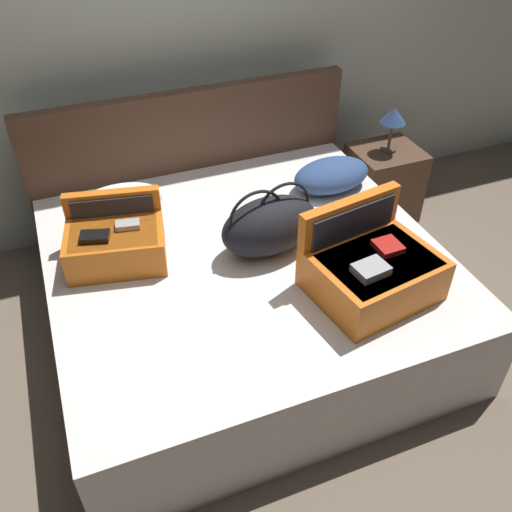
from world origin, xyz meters
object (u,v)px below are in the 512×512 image
pillow_center_head (331,175)px  nightstand (382,183)px  bed (247,291)px  hard_case_large (372,269)px  duffel_bag (270,225)px  hard_case_medium (116,241)px  pillow_near_headboard (119,203)px  table_lamp (393,118)px

pillow_center_head → nightstand: bearing=24.5°
bed → hard_case_large: 0.74m
hard_case_large → duffel_bag: 0.56m
hard_case_large → hard_case_medium: bearing=138.3°
pillow_center_head → hard_case_large: bearing=-106.1°
pillow_near_headboard → table_lamp: (1.79, 0.09, 0.15)m
hard_case_medium → pillow_center_head: bearing=20.6°
bed → pillow_near_headboard: pillow_near_headboard is taller
hard_case_large → pillow_near_headboard: hard_case_large is taller
bed → pillow_near_headboard: 0.86m
duffel_bag → pillow_center_head: 0.71m
hard_case_large → table_lamp: (0.81, 1.13, 0.11)m
duffel_bag → nightstand: size_ratio=1.07×
nightstand → duffel_bag: bearing=-149.3°
duffel_bag → pillow_center_head: size_ratio=1.13×
hard_case_large → nightstand: (0.81, 1.13, -0.37)m
hard_case_medium → pillow_near_headboard: size_ratio=1.10×
bed → duffel_bag: duffel_bag is taller
hard_case_large → pillow_near_headboard: 1.43m
bed → hard_case_medium: (-0.61, 0.21, 0.36)m
bed → table_lamp: bearing=28.2°
bed → nightstand: nightstand is taller
hard_case_medium → table_lamp: table_lamp is taller
duffel_bag → pillow_center_head: duffel_bag is taller
hard_case_large → pillow_near_headboard: (-0.97, 1.04, -0.04)m
hard_case_large → duffel_bag: (-0.32, 0.46, 0.02)m
nightstand → pillow_near_headboard: bearing=-177.0°
nightstand → table_lamp: 0.49m
hard_case_large → nightstand: size_ratio=1.20×
hard_case_medium → pillow_near_headboard: bearing=89.0°
hard_case_medium → duffel_bag: bearing=-4.0°
hard_case_large → nightstand: bearing=44.9°
bed → pillow_near_headboard: size_ratio=4.01×
bed → hard_case_large: hard_case_large is taller
hard_case_medium → hard_case_large: bearing=-20.7°
duffel_bag → pillow_near_headboard: bearing=138.6°
pillow_center_head → nightstand: (0.56, 0.26, -0.33)m
pillow_center_head → table_lamp: 0.64m
pillow_near_headboard → nightstand: size_ratio=0.96×
hard_case_large → nightstand: hard_case_large is taller
hard_case_large → table_lamp: bearing=44.9°
bed → nightstand: bearing=28.2°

